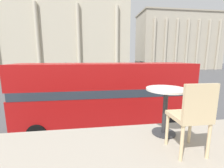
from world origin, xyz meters
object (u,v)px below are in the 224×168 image
traffic_light_mid (141,70)px  pedestrian_yellow (158,95)px  cafe_chair_0 (192,115)px  car_black (84,77)px  pedestrian_red (134,93)px  traffic_light_near (162,78)px  double_decker_bus (106,93)px  pedestrian_white (51,79)px  car_white (136,81)px  traffic_light_far (67,69)px  cafe_dining_table (166,101)px  plaza_building_right (178,42)px  plaza_building_left (64,37)px

traffic_light_mid → pedestrian_yellow: 8.93m
cafe_chair_0 → car_black: bearing=90.2°
pedestrian_red → cafe_chair_0: bearing=51.6°
traffic_light_near → cafe_chair_0: bearing=-114.9°
double_decker_bus → pedestrian_white: bearing=112.1°
traffic_light_near → car_white: traffic_light_near is taller
traffic_light_far → pedestrian_white: size_ratio=2.12×
cafe_dining_table → car_white: size_ratio=0.17×
traffic_light_mid → car_white: traffic_light_mid is taller
pedestrian_white → pedestrian_red: pedestrian_red is taller
double_decker_bus → plaza_building_right: (33.24, 48.01, 8.22)m
plaza_building_right → car_black: bearing=-142.3°
traffic_light_near → traffic_light_far: (-11.84, 15.91, -0.11)m
car_white → pedestrian_red: bearing=-11.0°
car_white → traffic_light_far: bearing=-110.9°
traffic_light_far → pedestrian_yellow: bearing=-58.2°
double_decker_bus → traffic_light_mid: size_ratio=2.63×
cafe_chair_0 → car_white: bearing=69.4°
plaza_building_left → traffic_light_far: (2.92, -16.20, -7.92)m
traffic_light_mid → car_black: (-8.70, 8.15, -1.88)m
cafe_dining_table → car_white: 22.69m
plaza_building_left → traffic_light_near: bearing=-65.3°
traffic_light_far → plaza_building_right: bearing=34.6°
cafe_dining_table → pedestrian_white: size_ratio=0.43×
traffic_light_far → pedestrian_yellow: traffic_light_far is taller
pedestrian_red → car_white: bearing=-133.6°
plaza_building_right → traffic_light_mid: (-26.83, -35.58, -7.94)m
double_decker_bus → plaza_building_right: plaza_building_right is taller
cafe_chair_0 → pedestrian_yellow: (4.90, 11.15, -2.77)m
plaza_building_left → traffic_light_near: plaza_building_left is taller
cafe_dining_table → traffic_light_mid: 20.33m
double_decker_bus → traffic_light_near: 8.14m
car_white → pedestrian_white: bearing=-88.3°
traffic_light_near → car_black: (-8.48, 15.31, -1.74)m
traffic_light_mid → pedestrian_yellow: traffic_light_mid is taller
cafe_dining_table → pedestrian_red: (2.89, 11.64, -2.78)m
traffic_light_mid → pedestrian_yellow: (-1.22, -8.71, -1.55)m
plaza_building_right → pedestrian_white: (-40.64, -31.95, -9.55)m
plaza_building_right → pedestrian_white: plaza_building_right is taller
cafe_dining_table → plaza_building_left: bearing=101.2°
traffic_light_mid → traffic_light_far: bearing=144.0°
traffic_light_mid → plaza_building_right: bearing=53.0°
pedestrian_red → traffic_light_far: bearing=-87.2°
cafe_chair_0 → traffic_light_mid: cafe_chair_0 is taller
pedestrian_white → traffic_light_near: bearing=-170.5°
cafe_dining_table → car_black: cafe_dining_table is taller
pedestrian_red → plaza_building_left: bearing=-95.6°
cafe_chair_0 → pedestrian_red: cafe_chair_0 is taller
traffic_light_near → pedestrian_white: traffic_light_near is taller
car_white → pedestrian_red: (-3.30, -9.96, 0.33)m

